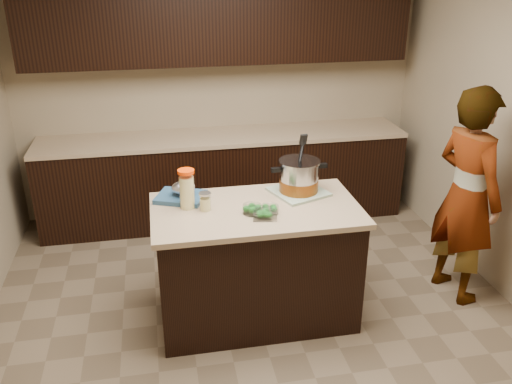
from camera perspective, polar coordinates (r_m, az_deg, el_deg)
ground_plane at (r=4.25m, az=0.00°, el=-12.69°), size 4.00×4.00×0.00m
room_shell at (r=3.51m, az=0.00°, el=10.43°), size 4.04×4.04×2.72m
back_cabinets at (r=5.38m, az=-3.53°, el=6.57°), size 3.60×0.63×2.33m
island at (r=4.00m, az=0.00°, el=-7.47°), size 1.46×0.81×0.90m
dish_towel at (r=4.02m, az=4.49°, el=0.02°), size 0.46×0.46×0.02m
stock_pot at (r=3.98m, az=4.54°, el=1.48°), size 0.43×0.32×0.43m
lemonade_pitcher at (r=3.76m, az=-7.28°, el=0.16°), size 0.15×0.15×0.28m
mason_jar at (r=3.74m, az=-5.36°, el=-1.04°), size 0.09×0.09×0.14m
broccoli_tub_left at (r=3.69m, az=1.45°, el=-1.88°), size 0.16×0.16×0.06m
broccoli_tub_right at (r=3.69m, az=-0.40°, el=-1.85°), size 0.17×0.17×0.06m
broccoli_tub_rect at (r=3.63m, az=0.94°, el=-2.42°), size 0.18×0.14×0.06m
blue_tray at (r=3.94m, az=-7.81°, el=-0.16°), size 0.41×0.37×0.13m
person at (r=4.40m, az=21.30°, el=-0.39°), size 0.53×0.69×1.69m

